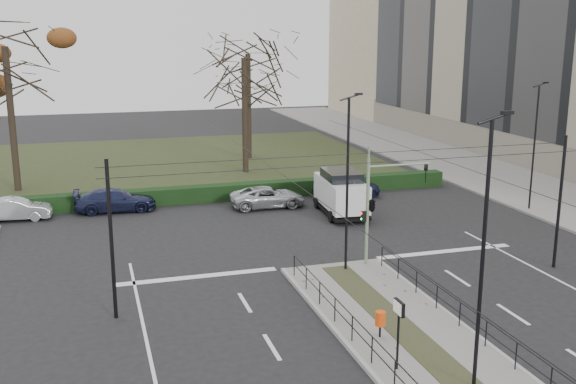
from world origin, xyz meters
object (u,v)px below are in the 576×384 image
Objects in this scene: info_panel at (399,316)px; bare_tree_near at (244,66)px; streetlamp_median_near at (483,254)px; streetlamp_median_far at (348,182)px; parked_car_fourth at (268,197)px; white_van at (341,192)px; traffic_light at (373,203)px; parked_car_third at (115,200)px; parked_car_second at (16,209)px; rust_tree at (5,47)px; streetlamp_sidewalk at (534,145)px; parked_car_fifth at (347,186)px; bare_tree_center at (248,62)px; litter_bin at (380,319)px.

bare_tree_near is at bearing 85.35° from info_panel.
info_panel is 3.35m from streetlamp_median_near.
streetlamp_median_far is at bearing 78.41° from info_panel.
white_van reaches higher than parked_car_fourth.
traffic_light is 1.07× the size of parked_car_fourth.
parked_car_third is at bearing 80.65° from parked_car_fourth.
traffic_light reaches higher than parked_car_second.
parked_car_fourth is at bearing -97.91° from parked_car_third.
info_panel is at bearing 135.72° from streetlamp_median_near.
rust_tree is at bearing 115.74° from streetlamp_median_near.
streetlamp_sidewalk is (12.91, 6.30, 0.97)m from traffic_light.
parked_car_fourth is at bearing -95.83° from bare_tree_near.
parked_car_fifth is (19.82, -0.40, 0.10)m from parked_car_second.
traffic_light is at bearing -91.93° from bare_tree_center.
bare_tree_center is (2.45, 38.51, 3.74)m from streetlamp_median_near.
parked_car_fifth is at bearing 72.31° from info_panel.
parked_car_fifth is (6.52, 19.58, -0.07)m from litter_bin.
bare_tree_center is (4.16, 36.85, 6.09)m from info_panel.
traffic_light is at bearing -154.00° from streetlamp_sidewalk.
parked_car_second is at bearing 96.64° from parked_car_third.
parked_car_fourth is at bearing 98.58° from traffic_light.
bare_tree_near is (2.10, 29.01, 7.11)m from litter_bin.
info_panel is at bearing 160.65° from parked_car_fifth.
info_panel is 21.00m from parked_car_fourth.
bare_tree_near is (0.71, 22.32, 3.85)m from streetlamp_median_far.
streetlamp_median_far is at bearing 156.66° from parked_car_fifth.
streetlamp_median_far is 1.52× the size of white_van.
traffic_light is at bearing -102.20° from white_van.
parked_car_third is 0.41× the size of bare_tree_center.
traffic_light is 27.02m from rust_tree.
streetlamp_median_near reaches higher than litter_bin.
parked_car_fourth is 0.40× the size of bare_tree_center.
parked_car_third is at bearing 110.60° from streetlamp_median_near.
litter_bin is 0.11× the size of streetlamp_median_near.
parked_car_second is at bearing 137.89° from streetlamp_median_far.
traffic_light is 17.15m from parked_car_third.
parked_car_third is 12.73m from rust_tree.
parked_car_fifth is at bearing -79.50° from bare_tree_center.
streetlamp_sidewalk is 0.60× the size of rust_tree.
streetlamp_sidewalk reaches higher than white_van.
streetlamp_median_far is 22.66m from bare_tree_near.
parked_car_fifth is at bearing -79.49° from parked_car_fourth.
streetlamp_median_far is at bearing 78.24° from litter_bin.
traffic_light is at bearing 68.46° from litter_bin.
white_van reaches higher than parked_car_third.
bare_tree_near reaches higher than litter_bin.
streetlamp_median_near is 1.73× the size of parked_car_third.
parked_car_third is at bearing -49.72° from rust_tree.
parked_car_second is 0.90× the size of parked_car_fifth.
bare_tree_center is at bearing 22.43° from rust_tree.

